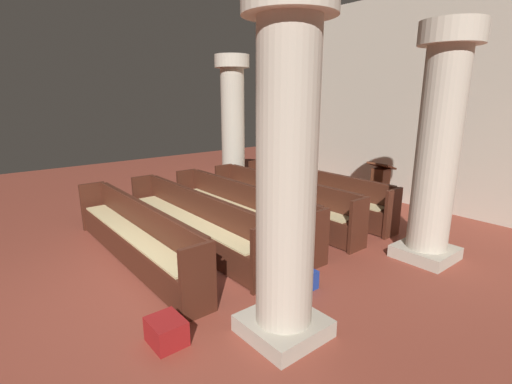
# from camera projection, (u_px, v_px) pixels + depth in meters

# --- Properties ---
(ground_plane) EXTENTS (19.20, 19.20, 0.00)m
(ground_plane) POSITION_uv_depth(u_px,v_px,m) (157.00, 283.00, 4.91)
(ground_plane) COLOR brown
(back_wall) EXTENTS (10.00, 0.16, 4.50)m
(back_wall) POSITION_uv_depth(u_px,v_px,m) (413.00, 102.00, 8.07)
(back_wall) COLOR beige
(back_wall) RESTS_ON ground
(pew_row_0) EXTENTS (3.76, 0.47, 0.86)m
(pew_row_0) POSITION_uv_depth(u_px,v_px,m) (313.00, 191.00, 7.80)
(pew_row_0) COLOR #4C2316
(pew_row_0) RESTS_ON ground
(pew_row_1) EXTENTS (3.76, 0.46, 0.86)m
(pew_row_1) POSITION_uv_depth(u_px,v_px,m) (279.00, 198.00, 7.21)
(pew_row_1) COLOR #4C2316
(pew_row_1) RESTS_ON ground
(pew_row_2) EXTENTS (3.76, 0.46, 0.86)m
(pew_row_2) POSITION_uv_depth(u_px,v_px,m) (239.00, 208.00, 6.62)
(pew_row_2) COLOR #4C2316
(pew_row_2) RESTS_ON ground
(pew_row_3) EXTENTS (3.76, 0.47, 0.86)m
(pew_row_3) POSITION_uv_depth(u_px,v_px,m) (192.00, 219.00, 6.03)
(pew_row_3) COLOR #4C2316
(pew_row_3) RESTS_ON ground
(pew_row_4) EXTENTS (3.76, 0.46, 0.86)m
(pew_row_4) POSITION_uv_depth(u_px,v_px,m) (134.00, 232.00, 5.45)
(pew_row_4) COLOR #4C2316
(pew_row_4) RESTS_ON ground
(pillar_aisle_side) EXTENTS (0.84, 0.84, 3.34)m
(pillar_aisle_side) POSITION_uv_depth(u_px,v_px,m) (438.00, 143.00, 5.24)
(pillar_aisle_side) COLOR #B6AD9A
(pillar_aisle_side) RESTS_ON ground
(pillar_far_side) EXTENTS (0.84, 0.84, 3.34)m
(pillar_far_side) POSITION_uv_depth(u_px,v_px,m) (233.00, 122.00, 9.34)
(pillar_far_side) COLOR #B6AD9A
(pillar_far_side) RESTS_ON ground
(pillar_aisle_rear) EXTENTS (0.83, 0.83, 3.34)m
(pillar_aisle_rear) POSITION_uv_depth(u_px,v_px,m) (287.00, 169.00, 3.43)
(pillar_aisle_rear) COLOR #B6AD9A
(pillar_aisle_rear) RESTS_ON ground
(lectern) EXTENTS (0.48, 0.45, 1.08)m
(lectern) POSITION_uv_depth(u_px,v_px,m) (379.00, 192.00, 7.70)
(lectern) COLOR #562B1A
(lectern) RESTS_ON ground
(hymn_book) EXTENTS (0.15, 0.21, 0.03)m
(hymn_book) POSITION_uv_depth(u_px,v_px,m) (288.00, 164.00, 8.53)
(hymn_book) COLOR #194723
(hymn_book) RESTS_ON pew_row_0
(kneeler_box_red) EXTENTS (0.38, 0.32, 0.26)m
(kneeler_box_red) POSITION_uv_depth(u_px,v_px,m) (166.00, 331.00, 3.69)
(kneeler_box_red) COLOR maroon
(kneeler_box_red) RESTS_ON ground
(kneeler_box_blue) EXTENTS (0.32, 0.27, 0.24)m
(kneeler_box_blue) POSITION_uv_depth(u_px,v_px,m) (303.00, 278.00, 4.78)
(kneeler_box_blue) COLOR navy
(kneeler_box_blue) RESTS_ON ground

